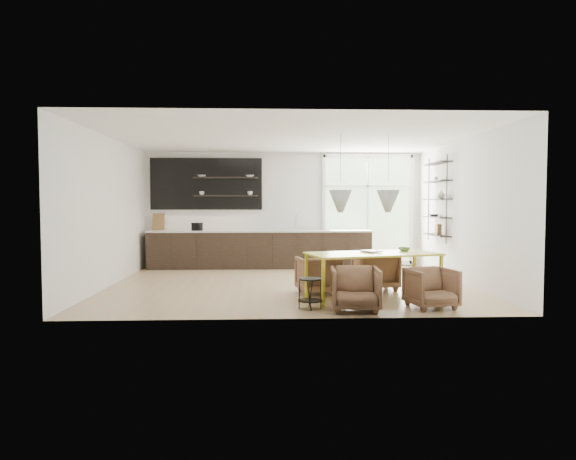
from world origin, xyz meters
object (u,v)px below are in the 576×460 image
(armchair_back_right, at_px, (375,270))
(armchair_front_left, at_px, (355,289))
(wire_stool, at_px, (310,289))
(dining_table, at_px, (373,256))
(armchair_front_right, at_px, (431,288))
(armchair_back_left, at_px, (318,275))

(armchair_back_right, height_order, armchair_front_left, armchair_back_right)
(armchair_back_right, height_order, wire_stool, armchair_back_right)
(dining_table, distance_m, armchair_front_left, 1.06)
(dining_table, relative_size, armchair_back_right, 2.96)
(armchair_front_right, bearing_deg, wire_stool, 168.93)
(armchair_front_right, bearing_deg, armchair_back_left, 128.62)
(armchair_back_right, distance_m, wire_stool, 2.21)
(armchair_front_left, bearing_deg, dining_table, 67.56)
(armchair_front_right, bearing_deg, armchair_front_left, 175.78)
(armchair_back_right, xyz_separation_m, armchair_front_left, (-0.70, -1.88, -0.02))
(armchair_back_right, distance_m, armchair_front_left, 2.01)
(armchair_back_left, distance_m, armchair_front_left, 1.56)
(armchair_front_right, distance_m, wire_stool, 1.87)
(dining_table, height_order, armchair_front_right, dining_table)
(wire_stool, bearing_deg, armchair_back_left, 78.89)
(armchair_front_left, height_order, armchair_front_right, armchair_front_left)
(armchair_back_left, distance_m, armchair_back_right, 1.16)
(dining_table, relative_size, armchair_front_right, 3.39)
(dining_table, xyz_separation_m, armchair_back_right, (0.26, 1.00, -0.38))
(armchair_front_left, bearing_deg, armchair_front_right, 11.17)
(dining_table, distance_m, armchair_back_right, 1.10)
(wire_stool, bearing_deg, armchair_front_left, -12.21)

